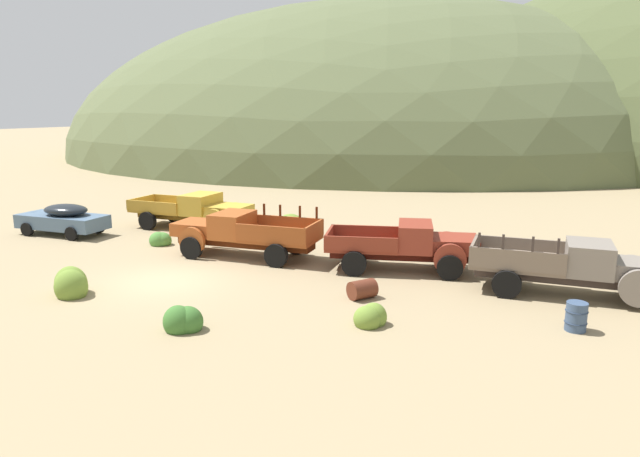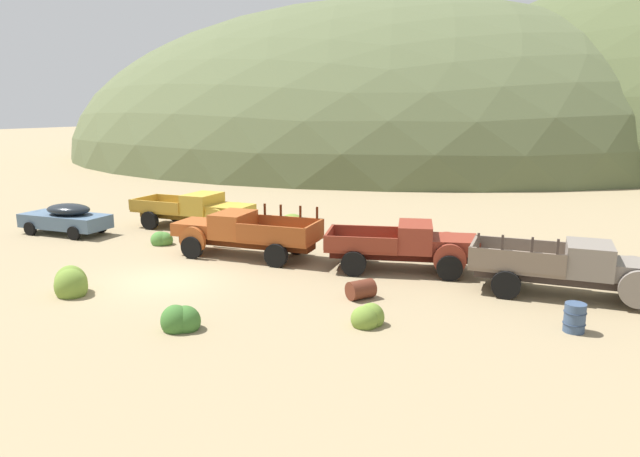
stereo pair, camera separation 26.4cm
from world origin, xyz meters
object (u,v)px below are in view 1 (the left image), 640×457
object	(u,v)px
truck_oxide_orange	(236,233)
truck_rust_red	(413,246)
car_chalk_blue	(60,218)
truck_faded_yellow	(199,210)
oil_drum_foreground	(576,317)
oil_drum_spare	(362,289)
truck_primer_gray	(583,268)

from	to	relation	value
truck_oxide_orange	truck_rust_red	distance (m)	7.56
car_chalk_blue	truck_rust_red	world-z (taller)	truck_rust_red
truck_faded_yellow	oil_drum_foreground	size ratio (longest dim) A/B	7.92
truck_faded_yellow	truck_rust_red	bearing A→B (deg)	-15.89
car_chalk_blue	truck_oxide_orange	bearing A→B (deg)	176.68
car_chalk_blue	oil_drum_spare	distance (m)	17.52
car_chalk_blue	truck_primer_gray	xyz separation A→B (m)	(23.90, 0.45, 0.20)
car_chalk_blue	truck_faded_yellow	distance (m)	6.87
car_chalk_blue	truck_primer_gray	distance (m)	23.91
truck_primer_gray	oil_drum_spare	bearing A→B (deg)	-157.75
car_chalk_blue	truck_primer_gray	bearing A→B (deg)	177.15
truck_oxide_orange	oil_drum_foreground	world-z (taller)	truck_oxide_orange
truck_faded_yellow	truck_primer_gray	distance (m)	18.66
oil_drum_spare	truck_faded_yellow	bearing A→B (deg)	149.71
truck_rust_red	car_chalk_blue	bearing A→B (deg)	167.54
truck_oxide_orange	truck_primer_gray	world-z (taller)	same
truck_primer_gray	oil_drum_foreground	distance (m)	3.40
oil_drum_foreground	truck_primer_gray	bearing A→B (deg)	88.52
truck_rust_red	truck_primer_gray	size ratio (longest dim) A/B	0.94
car_chalk_blue	oil_drum_foreground	bearing A→B (deg)	169.13
truck_faded_yellow	oil_drum_foreground	world-z (taller)	truck_faded_yellow
car_chalk_blue	oil_drum_foreground	xyz separation A→B (m)	(23.81, -2.90, -0.40)
truck_rust_red	truck_primer_gray	xyz separation A→B (m)	(6.04, -0.73, 0.02)
truck_rust_red	oil_drum_foreground	xyz separation A→B (m)	(5.95, -4.08, -0.57)
truck_rust_red	oil_drum_foreground	distance (m)	7.24
truck_rust_red	truck_primer_gray	world-z (taller)	truck_primer_gray
truck_primer_gray	oil_drum_foreground	xyz separation A→B (m)	(-0.09, -3.35, -0.59)
oil_drum_foreground	oil_drum_spare	distance (m)	6.53
car_chalk_blue	truck_faded_yellow	bearing A→B (deg)	-148.38
truck_primer_gray	oil_drum_spare	world-z (taller)	truck_primer_gray
truck_faded_yellow	truck_oxide_orange	size ratio (longest dim) A/B	1.02
truck_rust_red	oil_drum_foreground	size ratio (longest dim) A/B	7.31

